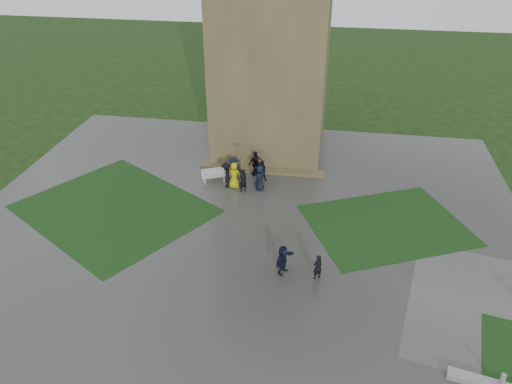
% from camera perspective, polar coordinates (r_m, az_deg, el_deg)
% --- Properties ---
extents(ground, '(120.00, 120.00, 0.00)m').
position_cam_1_polar(ground, '(27.40, -2.76, -7.96)').
color(ground, black).
extents(plaza, '(34.00, 34.00, 0.02)m').
position_cam_1_polar(plaza, '(28.96, -1.94, -5.53)').
color(plaza, '#343532').
rests_on(plaza, ground).
extents(lawn_inset_left, '(14.10, 13.46, 0.01)m').
position_cam_1_polar(lawn_inset_left, '(32.99, -15.89, -1.86)').
color(lawn_inset_left, black).
rests_on(lawn_inset_left, plaza).
extents(lawn_inset_right, '(11.12, 10.15, 0.01)m').
position_cam_1_polar(lawn_inset_right, '(31.23, 14.69, -3.65)').
color(lawn_inset_right, black).
rests_on(lawn_inset_right, plaza).
extents(tower, '(8.00, 8.00, 18.00)m').
position_cam_1_polar(tower, '(37.16, 1.89, 17.94)').
color(tower, brown).
rests_on(tower, ground).
extents(tower_plinth, '(9.00, 0.80, 0.22)m').
position_cam_1_polar(tower_plinth, '(36.11, 0.70, 2.54)').
color(tower_plinth, brown).
rests_on(tower_plinth, plaza).
extents(bench, '(1.76, 1.17, 0.98)m').
position_cam_1_polar(bench, '(34.70, -4.86, 1.93)').
color(bench, '#B4B3AF').
rests_on(bench, plaza).
extents(visitor_cluster, '(3.14, 3.38, 2.61)m').
position_cam_1_polar(visitor_cluster, '(34.08, -1.12, 2.72)').
color(visitor_cluster, black).
rests_on(visitor_cluster, plaza).
extents(pedestrian_mid, '(1.18, 1.64, 1.67)m').
position_cam_1_polar(pedestrian_mid, '(26.15, 3.09, -7.73)').
color(pedestrian_mid, black).
rests_on(pedestrian_mid, plaza).
extents(pedestrian_near, '(0.63, 0.60, 1.46)m').
position_cam_1_polar(pedestrian_near, '(26.03, 7.05, -8.49)').
color(pedestrian_near, black).
rests_on(pedestrian_near, plaza).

